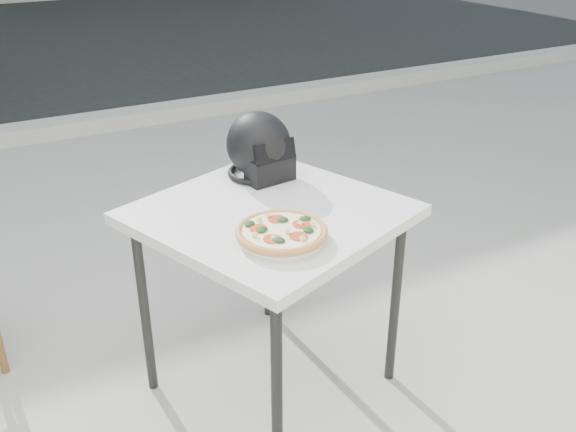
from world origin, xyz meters
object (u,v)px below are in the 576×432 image
cafe_table_main (270,227)px  helmet (260,148)px  pizza (281,231)px  plate (281,237)px

cafe_table_main → helmet: 0.35m
pizza → plate: bearing=-116.9°
plate → pizza: bearing=63.1°
plate → pizza: size_ratio=0.84×
cafe_table_main → pizza: bearing=-107.5°
pizza → cafe_table_main: bearing=72.5°
pizza → helmet: size_ratio=1.20×
pizza → helmet: (0.17, 0.50, 0.08)m
plate → pizza: (0.00, 0.00, 0.02)m
cafe_table_main → helmet: (0.10, 0.28, 0.18)m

